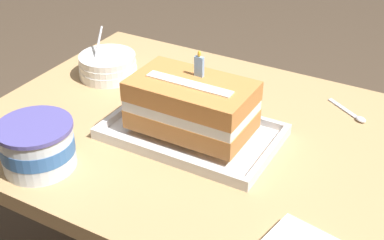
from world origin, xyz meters
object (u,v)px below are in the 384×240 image
(serving_spoon_near_tray, at_px, (354,115))
(bowl_stack, at_px, (108,66))
(ice_cream_tub, at_px, (37,145))
(foil_tray, at_px, (192,134))
(birthday_cake, at_px, (192,105))

(serving_spoon_near_tray, bearing_deg, bowl_stack, -169.74)
(ice_cream_tub, height_order, serving_spoon_near_tray, ice_cream_tub)
(foil_tray, distance_m, serving_spoon_near_tray, 0.37)
(foil_tray, height_order, bowl_stack, bowl_stack)
(foil_tray, height_order, serving_spoon_near_tray, foil_tray)
(birthday_cake, height_order, bowl_stack, birthday_cake)
(ice_cream_tub, bearing_deg, foil_tray, 48.52)
(ice_cream_tub, distance_m, serving_spoon_near_tray, 0.69)
(foil_tray, relative_size, serving_spoon_near_tray, 3.36)
(birthday_cake, bearing_deg, serving_spoon_near_tray, 41.89)
(birthday_cake, bearing_deg, foil_tray, -90.00)
(ice_cream_tub, bearing_deg, bowl_stack, 107.51)
(birthday_cake, height_order, serving_spoon_near_tray, birthday_cake)
(birthday_cake, height_order, ice_cream_tub, birthday_cake)
(birthday_cake, xyz_separation_m, serving_spoon_near_tray, (0.28, 0.25, -0.07))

